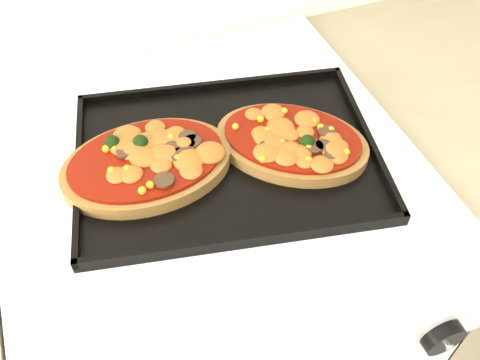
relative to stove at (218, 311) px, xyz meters
name	(u,v)px	position (x,y,z in m)	size (l,w,h in m)	color
stove	(218,311)	(0.00, 0.00, 0.00)	(0.60, 0.60, 0.91)	white
knob_right	(443,338)	(0.18, -0.33, 0.40)	(0.05, 0.05, 0.02)	black
baking_tray	(227,154)	(0.03, -0.01, 0.47)	(0.42, 0.31, 0.02)	black
pizza_left	(147,162)	(-0.09, 0.00, 0.48)	(0.24, 0.16, 0.03)	olive
pizza_right	(292,140)	(0.12, -0.03, 0.48)	(0.22, 0.15, 0.03)	olive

